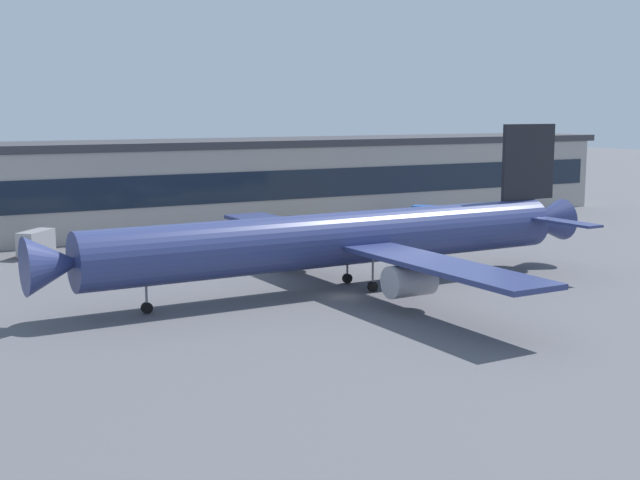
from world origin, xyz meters
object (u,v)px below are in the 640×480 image
airliner (345,239)px  follow_me_car (499,219)px  belt_loader (314,227)px  stair_truck (36,242)px  traffic_cone_0 (541,286)px  baggage_tug (364,228)px  fuel_truck (436,215)px

airliner → follow_me_car: (49.51, 31.71, -4.51)m
belt_loader → stair_truck: stair_truck is taller
traffic_cone_0 → stair_truck: bearing=132.7°
baggage_tug → stair_truck: size_ratio=0.64×
baggage_tug → follow_me_car: same height
follow_me_car → traffic_cone_0: (-30.57, -42.21, -0.74)m
traffic_cone_0 → baggage_tug: bearing=83.9°
airliner → baggage_tug: bearing=54.9°
fuel_truck → airliner: bearing=-137.5°
stair_truck → baggage_tug: bearing=-5.0°
fuel_truck → traffic_cone_0: (-20.89, -47.02, -1.53)m
baggage_tug → stair_truck: 49.49m
belt_loader → stair_truck: 42.42m
airliner → fuel_truck: airliner is taller
airliner → follow_me_car: airliner is taller
airliner → stair_truck: 45.89m
follow_me_car → fuel_truck: 10.84m
stair_truck → fuel_truck: bearing=-1.2°
stair_truck → fuel_truck: 65.52m
baggage_tug → traffic_cone_0: size_ratio=5.58×
fuel_truck → traffic_cone_0: size_ratio=11.87×
baggage_tug → traffic_cone_0: bearing=-96.1°
follow_me_car → baggage_tug: bearing=175.9°
baggage_tug → traffic_cone_0: 44.32m
baggage_tug → follow_me_car: bearing=-4.1°
stair_truck → follow_me_car: bearing=-4.7°
baggage_tug → stair_truck: (-49.29, 4.30, 0.89)m
stair_truck → airliner: bearing=-55.9°
stair_truck → traffic_cone_0: 65.83m
baggage_tug → traffic_cone_0: baggage_tug is taller
traffic_cone_0 → follow_me_car: bearing=54.1°
airliner → belt_loader: airliner is taller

